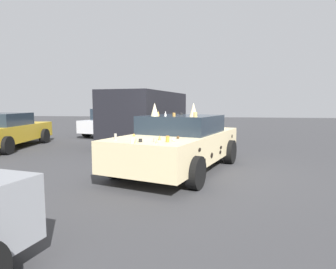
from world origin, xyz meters
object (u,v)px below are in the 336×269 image
parked_sedan_row_back_far (3,131)px  parked_van_near_left (148,115)px  parked_sedan_behind_right (116,122)px  art_car_decorated (180,142)px

parked_sedan_row_back_far → parked_van_near_left: bearing=-78.3°
parked_van_near_left → parked_sedan_row_back_far: (-1.84, 5.18, -0.54)m
parked_sedan_row_back_far → parked_sedan_behind_right: bearing=-36.6°
parked_van_near_left → parked_sedan_row_back_far: size_ratio=1.15×
parked_van_near_left → parked_sedan_behind_right: (3.11, 2.47, -0.51)m
parked_sedan_row_back_far → parked_sedan_behind_right: parked_sedan_behind_right is taller
parked_van_near_left → parked_sedan_behind_right: 4.01m
art_car_decorated → parked_sedan_row_back_far: bearing=-92.6°
art_car_decorated → parked_sedan_behind_right: art_car_decorated is taller
art_car_decorated → parked_van_near_left: parked_van_near_left is taller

